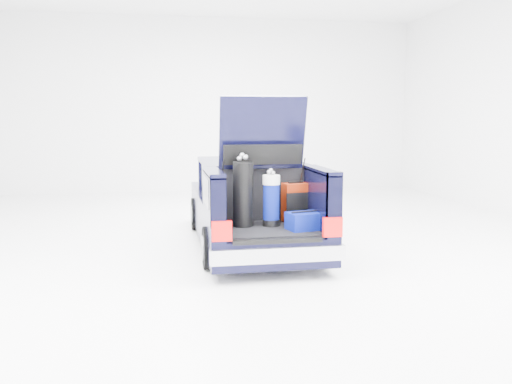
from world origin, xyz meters
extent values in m
plane|color=white|center=(0.00, 0.00, 0.00)|extent=(14.00, 14.00, 0.00)
cube|color=black|center=(0.00, 0.65, 0.50)|extent=(1.75, 3.00, 0.70)
cube|color=black|center=(0.00, 2.22, 0.40)|extent=(1.70, 0.30, 0.50)
cube|color=#ABABB2|center=(0.00, 2.36, 0.33)|extent=(1.72, 0.10, 0.22)
cube|color=black|center=(0.00, 0.15, 1.12)|extent=(1.55, 1.95, 0.54)
cube|color=black|center=(0.00, 0.15, 1.41)|extent=(1.62, 2.05, 0.06)
cube|color=black|center=(0.00, -1.50, 0.35)|extent=(1.75, 1.30, 0.40)
cube|color=black|center=(0.00, -1.48, 0.57)|extent=(1.32, 1.18, 0.05)
cube|color=black|center=(-0.78, -1.50, 0.97)|extent=(0.20, 1.30, 0.85)
cube|color=black|center=(0.78, -1.50, 0.97)|extent=(0.20, 1.30, 0.85)
cube|color=black|center=(-0.78, -1.50, 1.41)|extent=(0.20, 1.30, 0.06)
cube|color=black|center=(0.78, -1.50, 1.41)|extent=(0.20, 1.30, 0.06)
cube|color=black|center=(0.00, -0.88, 0.97)|extent=(1.36, 0.08, 0.84)
cube|color=#ABABB2|center=(0.00, -2.18, 0.38)|extent=(1.80, 0.12, 0.20)
cube|color=#C00908|center=(-0.74, -2.15, 0.72)|extent=(0.26, 0.07, 0.26)
cube|color=#C00908|center=(0.74, -2.15, 0.72)|extent=(0.26, 0.07, 0.26)
cube|color=black|center=(0.00, -2.15, 0.56)|extent=(1.20, 0.06, 0.06)
cube|color=black|center=(0.00, -1.05, 1.96)|extent=(1.28, 0.33, 1.03)
cube|color=black|center=(0.00, -1.01, 2.10)|extent=(0.95, 0.17, 0.54)
cylinder|color=black|center=(-0.82, 1.45, 0.31)|extent=(0.20, 0.62, 0.62)
cylinder|color=slate|center=(-0.82, 1.45, 0.31)|extent=(0.23, 0.36, 0.36)
cylinder|color=black|center=(0.82, 1.45, 0.31)|extent=(0.20, 0.62, 0.62)
cylinder|color=slate|center=(0.82, 1.45, 0.31)|extent=(0.23, 0.36, 0.36)
cylinder|color=black|center=(-0.82, -1.35, 0.31)|extent=(0.20, 0.62, 0.62)
cylinder|color=slate|center=(-0.82, -1.35, 0.31)|extent=(0.23, 0.36, 0.36)
cylinder|color=black|center=(0.82, -1.35, 0.31)|extent=(0.20, 0.62, 0.62)
cylinder|color=slate|center=(0.82, -1.35, 0.31)|extent=(0.23, 0.36, 0.36)
cube|color=#6E1603|center=(0.50, -1.08, 0.89)|extent=(0.41, 0.30, 0.58)
cube|color=black|center=(0.50, -1.08, 1.20)|extent=(0.24, 0.09, 0.03)
cube|color=black|center=(0.50, -1.19, 0.83)|extent=(0.38, 0.09, 0.45)
cylinder|color=black|center=(-0.33, -1.31, 1.07)|extent=(0.32, 0.34, 0.94)
cube|color=white|center=(-0.33, -1.19, 1.10)|extent=(0.11, 0.03, 0.33)
sphere|color=#99999E|center=(-0.38, -1.29, 1.58)|extent=(0.08, 0.08, 0.08)
sphere|color=#99999E|center=(-0.30, -1.34, 1.60)|extent=(0.08, 0.08, 0.08)
cylinder|color=black|center=(0.07, -1.35, 0.65)|extent=(0.33, 0.33, 0.10)
cylinder|color=#040F6D|center=(0.07, -1.35, 0.96)|extent=(0.31, 0.31, 0.53)
cylinder|color=white|center=(0.07, -1.35, 1.27)|extent=(0.33, 0.33, 0.13)
sphere|color=#99999E|center=(0.10, -1.33, 1.37)|extent=(0.06, 0.06, 0.06)
sphere|color=#99999E|center=(0.07, -1.31, 1.41)|extent=(0.06, 0.06, 0.06)
cube|color=#040F6D|center=(0.50, -1.68, 0.72)|extent=(0.57, 0.44, 0.24)
cylinder|color=black|center=(0.50, -1.68, 0.85)|extent=(0.44, 0.12, 0.03)
camera|label=1|loc=(-1.49, -8.92, 2.17)|focal=38.00mm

